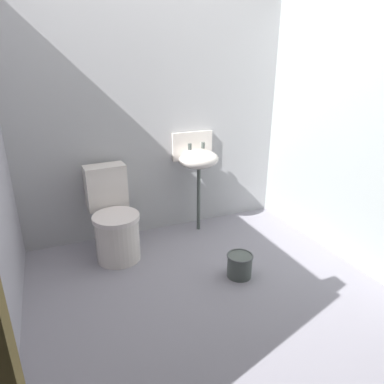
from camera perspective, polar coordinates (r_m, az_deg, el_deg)
name	(u,v)px	position (r m, az deg, el deg)	size (l,w,h in m)	color
ground_plane	(206,293)	(2.78, 2.38, -16.39)	(3.00, 2.68, 0.08)	gray
wall_back	(155,119)	(3.37, -6.12, 11.87)	(3.00, 0.10, 2.24)	#AAAAAD
wall_right	(352,129)	(3.16, 25.01, 9.46)	(0.10, 2.48, 2.24)	#A4ACAB
toilet_near_wall	(114,222)	(3.11, -12.79, -4.80)	(0.42, 0.61, 0.78)	silver
sink	(198,158)	(3.37, 0.95, 5.61)	(0.42, 0.35, 0.99)	#4A524D
bucket	(240,265)	(2.87, 7.88, -11.87)	(0.22, 0.22, 0.20)	#4A524D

